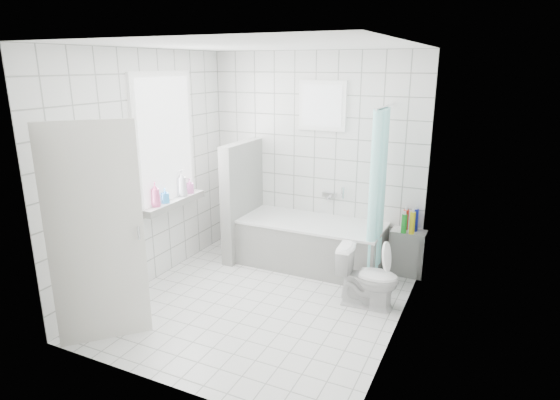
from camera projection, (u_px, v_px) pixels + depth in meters
The scene contains 19 objects.
ground at pixel (261, 302), 4.97m from camera, with size 3.00×3.00×0.00m, color white.
ceiling at pixel (257, 45), 4.24m from camera, with size 3.00×3.00×0.00m, color white.
wall_back at pixel (314, 158), 5.91m from camera, with size 2.80×0.02×2.60m, color white.
wall_front at pixel (160, 231), 3.30m from camera, with size 2.80×0.02×2.60m, color white.
wall_left at pixel (147, 171), 5.18m from camera, with size 0.02×3.00×2.60m, color white.
wall_right at pixel (403, 201), 4.03m from camera, with size 0.02×3.00×2.60m, color white.
window_left at pixel (166, 140), 5.34m from camera, with size 0.01×0.90×1.40m, color white.
window_back at pixel (322, 106), 5.64m from camera, with size 0.50×0.01×0.50m, color white.
window_sill at pixel (173, 203), 5.52m from camera, with size 0.18×1.02×0.08m, color white.
door at pixel (96, 236), 4.05m from camera, with size 0.04×0.80×2.00m, color silver.
bathtub at pixel (311, 244), 5.81m from camera, with size 1.76×0.77×0.58m.
partition_wall at pixel (242, 200), 6.03m from camera, with size 0.15×0.85×1.50m, color white.
tiled_ledge at pixel (407, 253), 5.57m from camera, with size 0.40×0.24×0.55m, color white.
toilet at pixel (368, 277), 4.82m from camera, with size 0.36×0.63×0.64m, color white.
curtain_rod at pixel (385, 107), 4.97m from camera, with size 0.02×0.02×0.80m, color silver.
shower_curtain at pixel (377, 191), 5.11m from camera, with size 0.14×0.48×1.78m, color #56FFF2, non-canonical shape.
tub_faucet at pixel (329, 195), 5.90m from camera, with size 0.18×0.06×0.06m, color silver.
sill_bottles at pixel (173, 188), 5.47m from camera, with size 0.15×0.78×0.32m.
ledge_bottles at pixel (410, 222), 5.43m from camera, with size 0.17×0.19×0.27m.
Camera 1 is at (2.09, -3.95, 2.43)m, focal length 30.00 mm.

